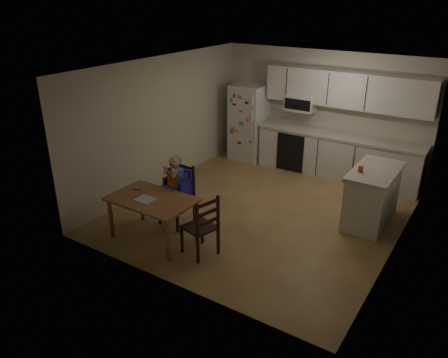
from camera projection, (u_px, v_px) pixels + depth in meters
room at (278, 136)px, 7.60m from camera, size 4.52×5.01×2.51m
refrigerator at (249, 122)px, 9.82m from camera, size 0.72×0.70×1.70m
kitchen_run at (339, 135)px, 8.85m from camera, size 3.37×0.62×2.15m
kitchen_island at (372, 196)px, 7.18m from camera, size 0.67×1.28×0.94m
red_cup at (361, 169)px, 6.89m from camera, size 0.08×0.08×0.10m
dining_table at (152, 204)px, 6.64m from camera, size 1.29×0.83×0.69m
napkin at (146, 200)px, 6.55m from camera, size 0.28×0.24×0.01m
toddler_spoon at (136, 189)px, 6.88m from camera, size 0.12×0.06×0.02m
chair_booster at (178, 183)px, 7.07m from camera, size 0.49×0.49×1.20m
chair_side at (204, 224)px, 6.21m from camera, size 0.52×0.52×0.95m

